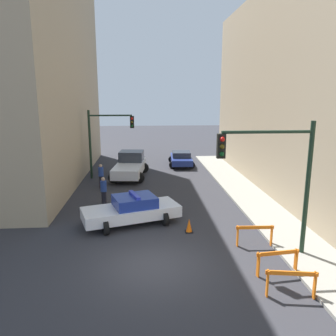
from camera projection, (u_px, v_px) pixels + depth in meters
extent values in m
plane|color=#2D2D33|center=(154.00, 265.00, 12.25)|extent=(120.00, 120.00, 0.00)
cube|color=gray|center=(314.00, 258.00, 12.67)|extent=(2.40, 44.00, 0.12)
cylinder|color=black|center=(307.00, 189.00, 12.50)|extent=(0.18, 0.18, 5.20)
cylinder|color=black|center=(268.00, 132.00, 11.91)|extent=(3.40, 0.12, 0.12)
cube|color=black|center=(221.00, 146.00, 11.90)|extent=(0.30, 0.22, 0.90)
sphere|color=red|center=(222.00, 139.00, 11.70)|extent=(0.18, 0.18, 0.18)
sphere|color=#4C3D0C|center=(222.00, 147.00, 11.76)|extent=(0.18, 0.18, 0.18)
sphere|color=#0C4219|center=(222.00, 154.00, 11.81)|extent=(0.18, 0.18, 0.18)
cylinder|color=black|center=(90.00, 145.00, 24.74)|extent=(0.18, 0.18, 5.20)
cylinder|color=black|center=(110.00, 115.00, 24.38)|extent=(3.20, 0.12, 0.12)
cube|color=black|center=(132.00, 122.00, 24.60)|extent=(0.30, 0.22, 0.90)
sphere|color=red|center=(132.00, 119.00, 24.40)|extent=(0.18, 0.18, 0.18)
sphere|color=#4C3D0C|center=(132.00, 122.00, 24.46)|extent=(0.18, 0.18, 0.18)
sphere|color=#0C4219|center=(132.00, 126.00, 24.52)|extent=(0.18, 0.18, 0.18)
cube|color=white|center=(131.00, 212.00, 16.16)|extent=(5.04, 3.23, 0.55)
cube|color=navy|center=(135.00, 201.00, 16.11)|extent=(2.38, 2.16, 0.52)
cylinder|color=black|center=(106.00, 228.00, 14.91)|extent=(0.42, 0.70, 0.66)
cylinder|color=black|center=(99.00, 215.00, 16.44)|extent=(0.42, 0.70, 0.66)
cylinder|color=black|center=(165.00, 219.00, 15.99)|extent=(0.42, 0.70, 0.66)
cylinder|color=black|center=(153.00, 208.00, 17.53)|extent=(0.42, 0.70, 0.66)
cube|color=#2633BF|center=(134.00, 195.00, 16.04)|extent=(0.62, 1.38, 0.12)
cube|color=silver|center=(130.00, 168.00, 25.40)|extent=(2.56, 5.58, 0.70)
cube|color=#2D333D|center=(131.00, 156.00, 26.29)|extent=(2.01, 1.91, 0.80)
cylinder|color=black|center=(122.00, 168.00, 27.14)|extent=(0.82, 0.34, 0.80)
cylinder|color=black|center=(144.00, 168.00, 27.08)|extent=(0.82, 0.34, 0.80)
cylinder|color=black|center=(114.00, 177.00, 23.87)|extent=(0.82, 0.34, 0.80)
cylinder|color=black|center=(139.00, 178.00, 23.81)|extent=(0.82, 0.34, 0.80)
cube|color=navy|center=(181.00, 159.00, 29.88)|extent=(2.02, 4.39, 0.52)
cube|color=#232833|center=(181.00, 154.00, 29.60)|extent=(1.67, 1.88, 0.48)
cylinder|color=black|center=(172.00, 159.00, 31.22)|extent=(0.63, 0.25, 0.62)
cylinder|color=black|center=(189.00, 159.00, 31.25)|extent=(0.63, 0.25, 0.62)
cylinder|color=black|center=(173.00, 165.00, 28.61)|extent=(0.63, 0.25, 0.62)
cylinder|color=black|center=(191.00, 165.00, 28.65)|extent=(0.63, 0.25, 0.62)
cylinder|color=black|center=(104.00, 198.00, 18.99)|extent=(0.31, 0.31, 0.82)
cylinder|color=navy|center=(103.00, 186.00, 18.84)|extent=(0.40, 0.40, 0.62)
sphere|color=tan|center=(103.00, 179.00, 18.75)|extent=(0.24, 0.24, 0.22)
cylinder|color=black|center=(101.00, 182.00, 22.62)|extent=(0.35, 0.35, 0.82)
cylinder|color=navy|center=(101.00, 172.00, 22.47)|extent=(0.45, 0.45, 0.62)
sphere|color=tan|center=(101.00, 166.00, 22.38)|extent=(0.28, 0.28, 0.22)
cube|color=orange|center=(292.00, 273.00, 10.12)|extent=(1.59, 0.29, 0.14)
cube|color=orange|center=(267.00, 283.00, 10.26)|extent=(0.07, 0.17, 0.90)
cube|color=orange|center=(315.00, 285.00, 10.15)|extent=(0.07, 0.17, 0.90)
cube|color=orange|center=(278.00, 253.00, 11.44)|extent=(1.60, 0.23, 0.14)
cube|color=orange|center=(258.00, 265.00, 11.39)|extent=(0.07, 0.16, 0.90)
cube|color=orange|center=(296.00, 261.00, 11.65)|extent=(0.07, 0.16, 0.90)
cube|color=orange|center=(255.00, 227.00, 13.67)|extent=(1.60, 0.11, 0.14)
cube|color=orange|center=(238.00, 236.00, 13.73)|extent=(0.06, 0.16, 0.90)
cube|color=orange|center=(271.00, 236.00, 13.78)|extent=(0.06, 0.16, 0.90)
cube|color=black|center=(189.00, 232.00, 15.25)|extent=(0.36, 0.36, 0.04)
cone|color=#F2600C|center=(189.00, 225.00, 15.18)|extent=(0.28, 0.28, 0.62)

